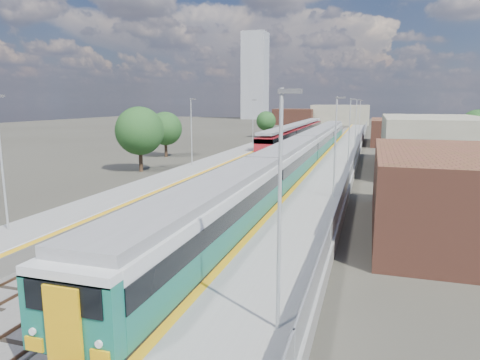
% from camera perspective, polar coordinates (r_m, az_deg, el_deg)
% --- Properties ---
extents(ground, '(320.00, 320.00, 0.00)m').
position_cam_1_polar(ground, '(61.58, 8.41, 2.70)').
color(ground, '#47443A').
rests_on(ground, ground).
extents(ballast_bed, '(10.50, 155.00, 0.06)m').
position_cam_1_polar(ballast_bed, '(64.39, 6.77, 3.10)').
color(ballast_bed, '#565451').
rests_on(ballast_bed, ground).
extents(tracks, '(8.96, 160.00, 0.17)m').
position_cam_1_polar(tracks, '(65.92, 7.55, 3.32)').
color(tracks, '#4C3323').
rests_on(tracks, ground).
extents(platform_right, '(4.70, 155.00, 8.52)m').
position_cam_1_polar(platform_right, '(63.42, 13.50, 3.23)').
color(platform_right, slate).
rests_on(platform_right, ground).
extents(platform_left, '(4.30, 155.00, 8.52)m').
position_cam_1_polar(platform_left, '(65.86, 0.94, 3.76)').
color(platform_left, slate).
rests_on(platform_left, ground).
extents(buildings, '(72.00, 185.50, 40.00)m').
position_cam_1_polar(buildings, '(151.45, 6.85, 11.30)').
color(buildings, brown).
rests_on(buildings, ground).
extents(green_train, '(3.08, 85.74, 3.39)m').
position_cam_1_polar(green_train, '(52.52, 8.64, 4.01)').
color(green_train, black).
rests_on(green_train, ground).
extents(red_train, '(2.87, 58.19, 3.62)m').
position_cam_1_polar(red_train, '(89.35, 7.67, 6.46)').
color(red_train, black).
rests_on(red_train, ground).
extents(tree_a, '(5.61, 5.61, 7.60)m').
position_cam_1_polar(tree_a, '(51.26, -13.24, 6.39)').
color(tree_a, '#382619').
rests_on(tree_a, ground).
extents(tree_b, '(4.93, 4.93, 6.68)m').
position_cam_1_polar(tree_b, '(64.63, -9.93, 6.76)').
color(tree_b, '#382619').
rests_on(tree_b, ground).
extents(tree_c, '(4.44, 4.44, 6.02)m').
position_cam_1_polar(tree_c, '(98.91, 3.49, 7.86)').
color(tree_c, '#382619').
rests_on(tree_c, ground).
extents(tree_d, '(5.22, 5.22, 7.07)m').
position_cam_1_polar(tree_d, '(70.41, 29.11, 6.10)').
color(tree_d, '#382619').
rests_on(tree_d, ground).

